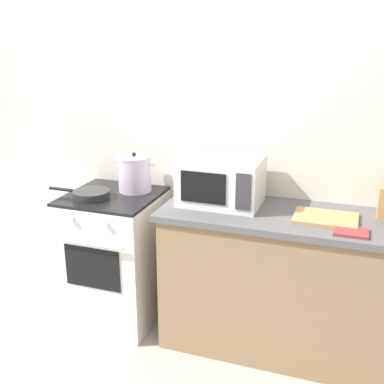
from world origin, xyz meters
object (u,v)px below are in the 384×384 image
(stove, at_px, (115,257))
(cutting_board, at_px, (325,218))
(microwave, at_px, (221,180))
(stock_pot, at_px, (135,174))
(oven_mitt, at_px, (351,232))
(frying_pan, at_px, (90,194))

(stove, xyz_separation_m, cutting_board, (1.38, 0.00, 0.47))
(stove, relative_size, microwave, 1.84)
(stock_pot, height_order, oven_mitt, stock_pot)
(cutting_board, relative_size, oven_mitt, 2.00)
(stove, distance_m, oven_mitt, 1.61)
(frying_pan, distance_m, microwave, 0.86)
(microwave, distance_m, oven_mitt, 0.84)
(stock_pot, relative_size, microwave, 0.63)
(stock_pot, bearing_deg, cutting_board, -5.80)
(oven_mitt, bearing_deg, stove, 174.08)
(cutting_board, bearing_deg, microwave, 173.16)
(oven_mitt, bearing_deg, microwave, 163.37)
(stove, bearing_deg, stock_pot, 50.10)
(cutting_board, bearing_deg, stock_pot, 174.20)
(frying_pan, height_order, microwave, microwave)
(frying_pan, relative_size, cutting_board, 1.23)
(frying_pan, bearing_deg, stove, 46.21)
(stock_pot, bearing_deg, oven_mitt, -11.51)
(stove, relative_size, oven_mitt, 5.11)
(cutting_board, distance_m, oven_mitt, 0.22)
(stove, bearing_deg, microwave, 6.15)
(cutting_board, xyz_separation_m, oven_mitt, (0.15, -0.16, -0.00))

